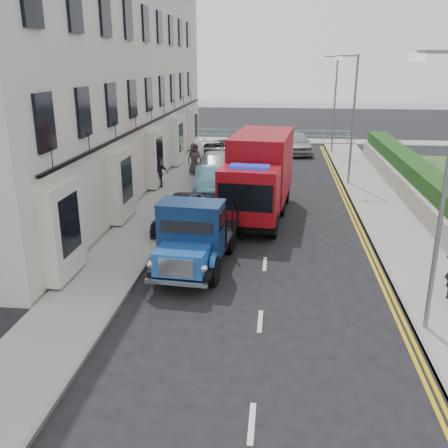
% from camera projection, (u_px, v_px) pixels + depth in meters
% --- Properties ---
extents(ground, '(120.00, 120.00, 0.00)m').
position_uv_depth(ground, '(263.00, 289.00, 15.38)').
color(ground, black).
rests_on(ground, ground).
extents(pavement_west, '(2.40, 38.00, 0.12)m').
position_uv_depth(pavement_west, '(163.00, 203.00, 24.39)').
color(pavement_west, gray).
rests_on(pavement_west, ground).
extents(pavement_east, '(2.60, 38.00, 0.12)m').
position_uv_depth(pavement_east, '(383.00, 209.00, 23.30)').
color(pavement_east, gray).
rests_on(pavement_east, ground).
extents(promenade, '(30.00, 2.50, 0.12)m').
position_uv_depth(promenade, '(275.00, 141.00, 42.72)').
color(promenade, gray).
rests_on(promenade, ground).
extents(sea_plane, '(120.00, 120.00, 0.00)m').
position_uv_depth(sea_plane, '(278.00, 108.00, 71.98)').
color(sea_plane, slate).
rests_on(sea_plane, ground).
extents(terrace_west, '(6.31, 30.20, 14.25)m').
position_uv_depth(terrace_west, '(96.00, 51.00, 26.37)').
color(terrace_west, beige).
rests_on(terrace_west, ground).
extents(garden_east, '(1.45, 28.00, 1.75)m').
position_uv_depth(garden_east, '(428.00, 193.00, 22.84)').
color(garden_east, '#B2AD9E').
rests_on(garden_east, ground).
extents(seafront_railing, '(13.00, 0.08, 1.11)m').
position_uv_depth(seafront_railing, '(275.00, 136.00, 41.80)').
color(seafront_railing, '#59B2A5').
rests_on(seafront_railing, ground).
extents(lamp_near, '(1.23, 0.18, 7.00)m').
position_uv_depth(lamp_near, '(440.00, 181.00, 11.80)').
color(lamp_near, slate).
rests_on(lamp_near, ground).
extents(lamp_mid, '(1.23, 0.18, 7.00)m').
position_uv_depth(lamp_mid, '(351.00, 113.00, 26.89)').
color(lamp_mid, slate).
rests_on(lamp_mid, ground).
extents(lamp_far, '(1.23, 0.18, 7.00)m').
position_uv_depth(lamp_far, '(333.00, 99.00, 36.32)').
color(lamp_far, slate).
rests_on(lamp_far, ground).
extents(bedford_lorry, '(2.42, 5.26, 2.42)m').
position_uv_depth(bedford_lorry, '(193.00, 241.00, 16.28)').
color(bedford_lorry, black).
rests_on(bedford_lorry, ground).
extents(red_lorry, '(3.03, 7.12, 3.62)m').
position_uv_depth(red_lorry, '(259.00, 174.00, 21.99)').
color(red_lorry, black).
rests_on(red_lorry, ground).
extents(parked_car_front, '(2.02, 4.31, 1.43)m').
position_uv_depth(parked_car_front, '(181.00, 212.00, 20.73)').
color(parked_car_front, black).
rests_on(parked_car_front, ground).
extents(parked_car_mid, '(1.70, 4.01, 1.29)m').
position_uv_depth(parked_car_mid, '(209.00, 179.00, 26.56)').
color(parked_car_mid, '#559DB7').
rests_on(parked_car_mid, ground).
extents(parked_car_rear, '(2.46, 5.15, 1.45)m').
position_uv_depth(parked_car_rear, '(215.00, 166.00, 29.54)').
color(parked_car_rear, '#A5A3A8').
rests_on(parked_car_rear, ground).
extents(seafront_car_left, '(4.27, 5.81, 1.47)m').
position_uv_depth(seafront_car_left, '(227.00, 149.00, 34.83)').
color(seafront_car_left, black).
rests_on(seafront_car_left, ground).
extents(seafront_car_right, '(2.57, 4.87, 1.58)m').
position_uv_depth(seafront_car_right, '(297.00, 143.00, 37.17)').
color(seafront_car_right, '#9E9EA2').
rests_on(seafront_car_right, ground).
extents(pedestrian_west_near, '(1.00, 0.64, 1.59)m').
position_uv_depth(pedestrian_west_near, '(159.00, 173.00, 26.77)').
color(pedestrian_west_near, black).
rests_on(pedestrian_west_near, pavement_west).
extents(pedestrian_west_far, '(1.09, 0.98, 1.88)m').
position_uv_depth(pedestrian_west_far, '(194.00, 159.00, 29.89)').
color(pedestrian_west_far, '#3A2F2A').
rests_on(pedestrian_west_far, pavement_west).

